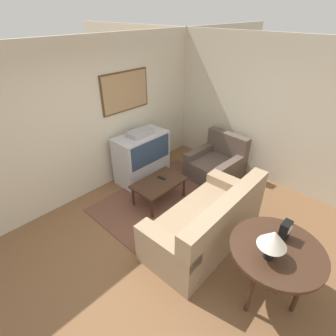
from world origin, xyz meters
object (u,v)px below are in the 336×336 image
console_table (277,253)px  mantel_clock (285,230)px  table_lamp (273,239)px  coffee_table (159,184)px  armchair (216,164)px  couch (207,224)px  tv (142,157)px

console_table → mantel_clock: bearing=9.4°
table_lamp → coffee_table: bearing=76.0°
table_lamp → armchair: bearing=44.9°
armchair → console_table: (-1.78, -1.98, 0.43)m
couch → table_lamp: 1.30m
couch → armchair: 1.84m
couch → console_table: bearing=78.4°
couch → coffee_table: 1.20m
table_lamp → mantel_clock: bearing=-0.2°
armchair → mantel_clock: 2.58m
tv → couch: 2.05m
couch → tv: bearing=-105.8°
tv → coffee_table: size_ratio=1.16×
couch → console_table: size_ratio=1.85×
tv → armchair: tv is taller
armchair → coffee_table: 1.43m
table_lamp → couch: bearing=70.6°
coffee_table → mantel_clock: (-0.18, -2.21, 0.52)m
tv → mantel_clock: size_ratio=4.57×
mantel_clock → table_lamp: bearing=179.8°
console_table → couch: bearing=80.1°
couch → armchair: (1.59, 0.92, -0.06)m
coffee_table → console_table: console_table is taller
armchair → couch: bearing=-57.6°
console_table → table_lamp: 0.38m
tv → mantel_clock: tv is taller
mantel_clock → armchair: bearing=50.9°
console_table → mantel_clock: size_ratio=4.48×
tv → coffee_table: 0.86m
table_lamp → tv: bearing=74.1°
armchair → console_table: 2.70m
couch → console_table: (-0.18, -1.06, 0.37)m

